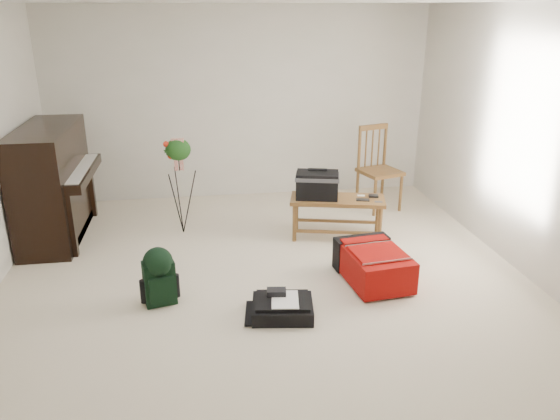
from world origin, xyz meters
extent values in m
cube|color=beige|center=(0.00, 0.00, 0.00)|extent=(5.00, 5.50, 0.01)
cube|color=white|center=(0.00, 0.00, 2.50)|extent=(5.00, 5.50, 0.01)
cube|color=silver|center=(0.00, 2.75, 1.25)|extent=(5.00, 0.04, 2.50)
cube|color=silver|center=(2.50, 0.00, 1.25)|extent=(0.04, 5.50, 2.50)
cube|color=black|center=(-2.20, 1.60, 0.62)|extent=(0.55, 1.50, 1.25)
cube|color=black|center=(-1.90, 1.60, 0.73)|extent=(0.28, 1.30, 0.10)
cube|color=white|center=(-1.90, 1.60, 0.78)|extent=(0.22, 1.20, 0.02)
cube|color=black|center=(-2.15, 1.60, 0.05)|extent=(0.45, 1.30, 0.10)
cube|color=brown|center=(0.92, 1.08, 0.45)|extent=(1.11, 0.65, 0.04)
cylinder|color=brown|center=(0.45, 0.91, 0.21)|extent=(0.05, 0.05, 0.42)
cylinder|color=brown|center=(0.45, 1.25, 0.21)|extent=(0.05, 0.05, 0.42)
cylinder|color=brown|center=(1.39, 0.91, 0.21)|extent=(0.05, 0.05, 0.42)
cylinder|color=brown|center=(1.39, 1.25, 0.21)|extent=(0.05, 0.05, 0.42)
cube|color=brown|center=(1.68, 1.91, 0.49)|extent=(0.57, 0.57, 0.04)
cylinder|color=brown|center=(1.49, 1.71, 0.24)|extent=(0.04, 0.04, 0.47)
cylinder|color=brown|center=(1.49, 2.11, 0.24)|extent=(0.04, 0.04, 0.47)
cylinder|color=brown|center=(1.88, 1.71, 0.24)|extent=(0.04, 0.04, 0.47)
cylinder|color=brown|center=(1.88, 2.11, 0.24)|extent=(0.04, 0.04, 0.47)
cube|color=brown|center=(1.68, 2.11, 1.03)|extent=(0.41, 0.16, 0.07)
cylinder|color=brown|center=(1.49, 2.11, 0.77)|extent=(0.04, 0.04, 0.57)
cylinder|color=brown|center=(1.88, 2.11, 0.77)|extent=(0.04, 0.04, 0.57)
cube|color=#B21007|center=(1.00, -0.02, 0.17)|extent=(0.61, 0.83, 0.30)
cube|color=black|center=(1.00, 0.28, 0.17)|extent=(0.56, 0.24, 0.32)
cube|color=#B21007|center=(1.00, -0.07, 0.33)|extent=(0.51, 0.49, 0.02)
cube|color=silver|center=(1.00, -0.29, 0.34)|extent=(0.48, 0.07, 0.01)
cube|color=black|center=(0.06, -0.49, 0.06)|extent=(0.56, 0.47, 0.12)
cube|color=black|center=(0.06, -0.49, 0.14)|extent=(0.49, 0.40, 0.03)
cube|color=white|center=(0.08, -0.51, 0.16)|extent=(0.26, 0.33, 0.01)
cube|color=black|center=(0.00, -0.43, 0.19)|extent=(0.17, 0.12, 0.05)
cube|color=black|center=(-0.97, -0.13, 0.20)|extent=(0.30, 0.22, 0.40)
cube|color=black|center=(-0.97, -0.23, 0.18)|extent=(0.22, 0.09, 0.23)
sphere|color=black|center=(-0.97, -0.13, 0.40)|extent=(0.26, 0.26, 0.26)
cube|color=black|center=(-1.04, -0.04, 0.20)|extent=(0.04, 0.03, 0.36)
cube|color=black|center=(-0.91, -0.04, 0.20)|extent=(0.04, 0.03, 0.36)
cylinder|color=black|center=(-0.80, 1.48, 0.89)|extent=(0.01, 0.01, 0.30)
ellipsoid|color=#1C4A17|center=(-0.80, 1.48, 0.98)|extent=(0.28, 0.20, 0.26)
cube|color=red|center=(-0.80, 1.46, 1.07)|extent=(0.14, 0.06, 0.08)
camera|label=1|loc=(-0.57, -4.47, 2.45)|focal=35.00mm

